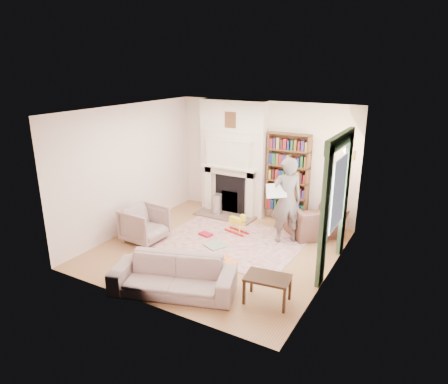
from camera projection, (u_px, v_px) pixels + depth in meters
The scene contains 25 objects.
floor at pixel (218, 249), 8.18m from camera, with size 4.50×4.50×0.00m, color brown.
ceiling at pixel (217, 110), 7.31m from camera, with size 4.50×4.50×0.00m, color white.
wall_back at pixel (265, 160), 9.61m from camera, with size 4.50×4.50×0.00m, color white.
wall_front at pixel (141, 221), 5.88m from camera, with size 4.50×4.50×0.00m, color white.
wall_left at pixel (130, 169), 8.80m from camera, with size 4.50×4.50×0.00m, color white.
wall_right at pixel (333, 202), 6.69m from camera, with size 4.50×4.50×0.00m, color white.
fireplace at pixel (233, 159), 9.80m from camera, with size 1.70×0.58×2.80m.
bookcase at pixel (288, 174), 9.26m from camera, with size 1.00×0.24×1.85m, color brown.
window at pixel (339, 193), 7.01m from camera, with size 0.02×0.90×1.30m, color silver.
curtain_left at pixel (324, 219), 6.53m from camera, with size 0.07×0.32×2.40m, color #2E432B.
curtain_right at pixel (345, 195), 7.69m from camera, with size 0.07×0.32×2.40m, color #2E432B.
pelmet at pixel (341, 140), 6.75m from camera, with size 0.09×1.70×0.24m, color #2E432B.
wall_sconce at pixel (344, 155), 7.88m from camera, with size 0.20×0.24×0.24m, color gold, non-canonical shape.
rug at pixel (231, 241), 8.51m from camera, with size 2.88×2.21×0.01m, color beige.
armchair_reading at pixel (315, 221), 8.69m from camera, with size 1.09×0.95×0.71m, color #492727.
armchair_left at pixel (145, 224), 8.44m from camera, with size 0.79×0.82×0.74m, color #ACA18E.
sofa at pixel (173, 276), 6.55m from camera, with size 2.03×0.79×0.59m, color #BCAD9B.
man_reading at pixel (286, 201), 8.23m from camera, with size 0.67×0.44×1.84m, color #5C504A.
newspaper at pixel (276, 191), 8.06m from camera, with size 0.42×0.02×0.29m, color silver.
coffee_table at pixel (267, 289), 6.29m from camera, with size 0.70×0.45×0.45m, color #321B11, non-canonical shape.
paraffin_heater at pixel (217, 205), 9.88m from camera, with size 0.24×0.24×0.55m, color #B6B9BF.
rocking_horse at pixel (237, 223), 8.85m from camera, with size 0.55×0.22×0.49m, color yellow, non-canonical shape.
board_game at pixel (215, 245), 8.26m from camera, with size 0.38×0.38×0.03m, color gold.
game_box_lid at pixel (206, 234), 8.77m from camera, with size 0.28×0.19×0.05m, color #A61328.
comic_annuals at pixel (218, 260), 7.65m from camera, with size 0.77×0.60×0.02m.
Camera 1 is at (3.76, -6.40, 3.63)m, focal length 32.00 mm.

